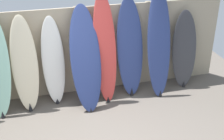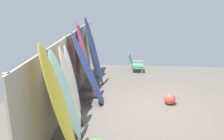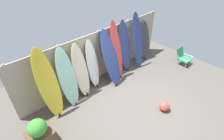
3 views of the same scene
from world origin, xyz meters
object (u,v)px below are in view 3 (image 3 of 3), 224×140
Objects in this scene: surfboard_navy_6 at (125,47)px; surfboard_charcoal_8 at (145,41)px; surfboard_yellow_0 at (48,85)px; surfboard_red_5 at (117,51)px; surfboard_cream_2 at (81,72)px; beach_chair at (183,56)px; surfboard_white_3 at (93,65)px; planter_box at (40,134)px; surfboard_navy_7 at (138,41)px; beach_ball at (164,106)px; surfboard_seafoam_1 at (67,78)px; surfboard_navy_4 at (111,59)px.

surfboard_navy_6 reaches higher than surfboard_charcoal_8.
surfboard_yellow_0 reaches higher than surfboard_navy_6.
surfboard_yellow_0 is 1.27× the size of surfboard_charcoal_8.
surfboard_red_5 is 0.54m from surfboard_navy_6.
surfboard_cream_2 is 4.32m from beach_chair.
surfboard_white_3 is 2.57m from planter_box.
surfboard_navy_7 reaches higher than surfboard_white_3.
surfboard_red_5 is 0.99× the size of surfboard_navy_7.
beach_ball is at bearing -71.60° from surfboard_white_3.
surfboard_navy_6 reaches higher than surfboard_cream_2.
surfboard_navy_4 is (1.60, -0.13, 0.04)m from surfboard_seafoam_1.
surfboard_white_3 is 2.03× the size of planter_box.
surfboard_navy_6 is at bearing 12.87° from surfboard_navy_4.
planter_box is (-1.83, -0.82, -0.50)m from surfboard_cream_2.
beach_ball is (-0.20, -2.23, -0.90)m from surfboard_red_5.
surfboard_navy_7 reaches higher than beach_ball.
surfboard_navy_6 is 2.54m from beach_chair.
surfboard_red_5 reaches higher than surfboard_yellow_0.
surfboard_charcoal_8 is (4.33, 0.13, -0.22)m from surfboard_yellow_0.
surfboard_yellow_0 is at bearing -175.76° from surfboard_cream_2.
surfboard_charcoal_8 is 1.68m from beach_chair.
surfboard_charcoal_8 is 2.50× the size of beach_chair.
beach_chair is at bearing -18.06° from surfboard_cream_2.
surfboard_seafoam_1 reaches higher than surfboard_cream_2.
surfboard_yellow_0 is 3.13m from surfboard_navy_6.
beach_ball is at bearing -42.41° from surfboard_yellow_0.
surfboard_charcoal_8 is at bearing 0.03° from surfboard_navy_6.
planter_box is (-5.07, -0.87, -0.43)m from surfboard_charcoal_8.
surfboard_charcoal_8 reaches higher than beach_ball.
surfboard_yellow_0 is 1.23m from planter_box.
beach_ball is (1.81, -2.24, -0.75)m from surfboard_seafoam_1.
surfboard_red_5 reaches higher than surfboard_navy_4.
surfboard_navy_4 is 3.25m from beach_chair.
surfboard_red_5 is 1.07× the size of surfboard_navy_6.
beach_chair is at bearing -21.77° from surfboard_white_3.
surfboard_red_5 is 1.75m from surfboard_charcoal_8.
beach_chair is 2.93m from beach_ball.
surfboard_cream_2 is 2.04m from surfboard_navy_6.
surfboard_navy_6 is at bearing 2.35° from surfboard_yellow_0.
surfboard_navy_4 is (2.20, -0.09, -0.09)m from surfboard_yellow_0.
surfboard_navy_6 is at bearing 166.71° from surfboard_navy_7.
surfboard_navy_6 is (3.13, 0.13, -0.06)m from surfboard_yellow_0.
surfboard_cream_2 is 0.84× the size of surfboard_navy_7.
surfboard_yellow_0 is 1.16× the size of surfboard_cream_2.
surfboard_navy_6 reaches higher than planter_box.
surfboard_yellow_0 is 1.06× the size of surfboard_navy_6.
surfboard_navy_6 is 6.50× the size of beach_ball.
surfboard_yellow_0 is 2.60m from surfboard_red_5.
beach_chair is at bearing 18.90° from beach_ball.
surfboard_seafoam_1 is 2.01m from surfboard_red_5.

